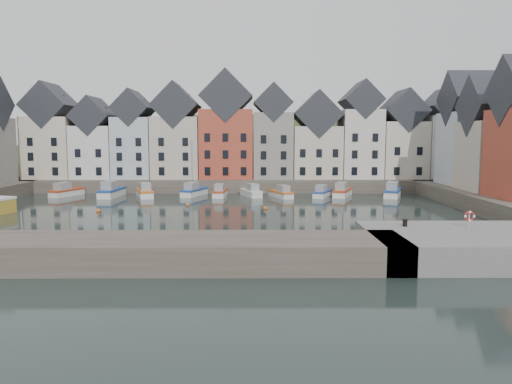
{
  "coord_description": "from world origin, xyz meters",
  "views": [
    {
      "loc": [
        4.47,
        -55.97,
        9.04
      ],
      "look_at": [
        4.85,
        6.0,
        2.05
      ],
      "focal_mm": 35.0,
      "sensor_mm": 36.0,
      "label": 1
    }
  ],
  "objects_px": {
    "boat_a": "(66,192)",
    "boat_d": "(194,191)",
    "mooring_bollard": "(405,222)",
    "life_ring_post": "(469,217)"
  },
  "relations": [
    {
      "from": "boat_a",
      "to": "life_ring_post",
      "type": "distance_m",
      "value": 58.14
    },
    {
      "from": "boat_a",
      "to": "mooring_bollard",
      "type": "height_order",
      "value": "mooring_bollard"
    },
    {
      "from": "boat_d",
      "to": "life_ring_post",
      "type": "bearing_deg",
      "value": -36.15
    },
    {
      "from": "boat_d",
      "to": "mooring_bollard",
      "type": "relative_size",
      "value": 20.84
    },
    {
      "from": "boat_a",
      "to": "mooring_bollard",
      "type": "xyz_separation_m",
      "value": [
        40.09,
        -36.33,
        1.61
      ]
    },
    {
      "from": "boat_d",
      "to": "life_ring_post",
      "type": "xyz_separation_m",
      "value": [
        25.64,
        -37.18,
        2.1
      ]
    },
    {
      "from": "boat_a",
      "to": "life_ring_post",
      "type": "height_order",
      "value": "life_ring_post"
    },
    {
      "from": "boat_d",
      "to": "mooring_bollard",
      "type": "distance_m",
      "value": 42.15
    },
    {
      "from": "boat_a",
      "to": "boat_d",
      "type": "bearing_deg",
      "value": 20.74
    },
    {
      "from": "boat_a",
      "to": "life_ring_post",
      "type": "xyz_separation_m",
      "value": [
        44.85,
        -36.93,
        2.17
      ]
    }
  ]
}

